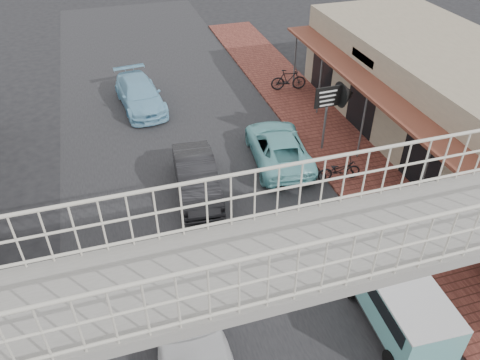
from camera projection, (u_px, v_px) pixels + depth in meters
ground at (233, 283)px, 14.15m from camera, size 120.00×120.00×0.00m
road_strip at (233, 283)px, 14.15m from camera, size 10.00×60.00×0.01m
sidewalk at (373, 186)px, 17.96m from camera, size 3.00×40.00×0.10m
shophouse_row at (467, 113)px, 18.63m from camera, size 7.20×18.00×4.00m
footbridge at (289, 325)px, 9.19m from camera, size 16.40×2.40×6.34m
white_hatchback at (184, 310)px, 12.39m from camera, size 1.92×4.60×1.56m
dark_sedan at (197, 177)px, 17.38m from camera, size 1.80×4.27×1.37m
angkot_curb at (278, 147)px, 19.15m from camera, size 2.69×4.86×1.29m
angkot_far at (140, 94)px, 22.93m from camera, size 2.34×4.79×1.34m
angkot_van at (401, 300)px, 12.25m from camera, size 1.81×3.62×1.73m
motorcycle_near at (339, 170)px, 17.99m from camera, size 1.76×0.77×0.90m
motorcycle_far at (289, 80)px, 24.36m from camera, size 1.91×0.85×1.11m
street_clock at (454, 193)px, 13.74m from camera, size 0.73×0.67×2.82m
arrow_sign at (344, 95)px, 18.82m from camera, size 1.72×1.09×2.97m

